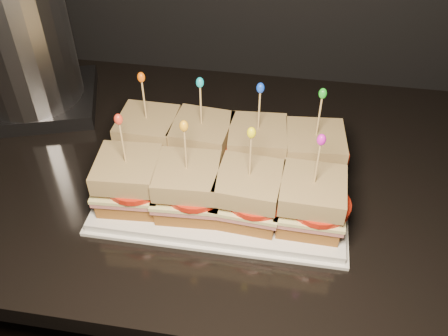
# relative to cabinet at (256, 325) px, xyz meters

# --- Properties ---
(cabinet) EXTENTS (2.34, 0.60, 0.91)m
(cabinet) POSITION_rel_cabinet_xyz_m (0.00, 0.00, 0.00)
(cabinet) COLOR black
(cabinet) RESTS_ON ground
(granite_slab) EXTENTS (2.38, 0.64, 0.03)m
(granite_slab) POSITION_rel_cabinet_xyz_m (0.00, -0.00, 0.47)
(granite_slab) COLOR black
(granite_slab) RESTS_ON cabinet
(platter) EXTENTS (0.38, 0.24, 0.02)m
(platter) POSITION_rel_cabinet_xyz_m (-0.07, -0.06, 0.50)
(platter) COLOR white
(platter) RESTS_ON granite_slab
(platter_rim) EXTENTS (0.39, 0.25, 0.01)m
(platter_rim) POSITION_rel_cabinet_xyz_m (-0.07, -0.06, 0.49)
(platter_rim) COLOR white
(platter_rim) RESTS_ON granite_slab
(sandwich_0_bread_bot) EXTENTS (0.09, 0.09, 0.02)m
(sandwich_0_bread_bot) POSITION_rel_cabinet_xyz_m (-0.20, -0.01, 0.52)
(sandwich_0_bread_bot) COLOR brown
(sandwich_0_bread_bot) RESTS_ON platter
(sandwich_0_ham) EXTENTS (0.10, 0.10, 0.01)m
(sandwich_0_ham) POSITION_rel_cabinet_xyz_m (-0.20, -0.01, 0.53)
(sandwich_0_ham) COLOR #BF585A
(sandwich_0_ham) RESTS_ON sandwich_0_bread_bot
(sandwich_0_cheese) EXTENTS (0.10, 0.10, 0.01)m
(sandwich_0_cheese) POSITION_rel_cabinet_xyz_m (-0.20, -0.01, 0.54)
(sandwich_0_cheese) COLOR #EAE28F
(sandwich_0_cheese) RESTS_ON sandwich_0_ham
(sandwich_0_tomato) EXTENTS (0.09, 0.09, 0.01)m
(sandwich_0_tomato) POSITION_rel_cabinet_xyz_m (-0.19, -0.01, 0.55)
(sandwich_0_tomato) COLOR red
(sandwich_0_tomato) RESTS_ON sandwich_0_cheese
(sandwich_0_bread_top) EXTENTS (0.09, 0.09, 0.03)m
(sandwich_0_bread_top) POSITION_rel_cabinet_xyz_m (-0.20, -0.01, 0.57)
(sandwich_0_bread_top) COLOR #593513
(sandwich_0_bread_top) RESTS_ON sandwich_0_tomato
(sandwich_0_pick) EXTENTS (0.00, 0.00, 0.09)m
(sandwich_0_pick) POSITION_rel_cabinet_xyz_m (-0.20, -0.01, 0.61)
(sandwich_0_pick) COLOR tan
(sandwich_0_pick) RESTS_ON sandwich_0_bread_top
(sandwich_0_frill) EXTENTS (0.01, 0.01, 0.02)m
(sandwich_0_frill) POSITION_rel_cabinet_xyz_m (-0.20, -0.01, 0.66)
(sandwich_0_frill) COLOR #F05C07
(sandwich_0_frill) RESTS_ON sandwich_0_pick
(sandwich_1_bread_bot) EXTENTS (0.10, 0.10, 0.02)m
(sandwich_1_bread_bot) POSITION_rel_cabinet_xyz_m (-0.11, -0.01, 0.52)
(sandwich_1_bread_bot) COLOR brown
(sandwich_1_bread_bot) RESTS_ON platter
(sandwich_1_ham) EXTENTS (0.11, 0.10, 0.01)m
(sandwich_1_ham) POSITION_rel_cabinet_xyz_m (-0.11, -0.01, 0.53)
(sandwich_1_ham) COLOR #BF585A
(sandwich_1_ham) RESTS_ON sandwich_1_bread_bot
(sandwich_1_cheese) EXTENTS (0.11, 0.10, 0.01)m
(sandwich_1_cheese) POSITION_rel_cabinet_xyz_m (-0.11, -0.01, 0.54)
(sandwich_1_cheese) COLOR #EAE28F
(sandwich_1_cheese) RESTS_ON sandwich_1_ham
(sandwich_1_tomato) EXTENTS (0.09, 0.09, 0.01)m
(sandwich_1_tomato) POSITION_rel_cabinet_xyz_m (-0.10, -0.01, 0.55)
(sandwich_1_tomato) COLOR red
(sandwich_1_tomato) RESTS_ON sandwich_1_cheese
(sandwich_1_bread_top) EXTENTS (0.10, 0.10, 0.03)m
(sandwich_1_bread_top) POSITION_rel_cabinet_xyz_m (-0.11, -0.01, 0.57)
(sandwich_1_bread_top) COLOR #593513
(sandwich_1_bread_top) RESTS_ON sandwich_1_tomato
(sandwich_1_pick) EXTENTS (0.00, 0.00, 0.09)m
(sandwich_1_pick) POSITION_rel_cabinet_xyz_m (-0.11, -0.01, 0.61)
(sandwich_1_pick) COLOR tan
(sandwich_1_pick) RESTS_ON sandwich_1_bread_top
(sandwich_1_frill) EXTENTS (0.01, 0.01, 0.02)m
(sandwich_1_frill) POSITION_rel_cabinet_xyz_m (-0.11, -0.01, 0.66)
(sandwich_1_frill) COLOR #0DABBB
(sandwich_1_frill) RESTS_ON sandwich_1_pick
(sandwich_2_bread_bot) EXTENTS (0.09, 0.09, 0.02)m
(sandwich_2_bread_bot) POSITION_rel_cabinet_xyz_m (-0.02, -0.01, 0.52)
(sandwich_2_bread_bot) COLOR brown
(sandwich_2_bread_bot) RESTS_ON platter
(sandwich_2_ham) EXTENTS (0.10, 0.10, 0.01)m
(sandwich_2_ham) POSITION_rel_cabinet_xyz_m (-0.02, -0.01, 0.53)
(sandwich_2_ham) COLOR #BF585A
(sandwich_2_ham) RESTS_ON sandwich_2_bread_bot
(sandwich_2_cheese) EXTENTS (0.11, 0.10, 0.01)m
(sandwich_2_cheese) POSITION_rel_cabinet_xyz_m (-0.02, -0.01, 0.54)
(sandwich_2_cheese) COLOR #EAE28F
(sandwich_2_cheese) RESTS_ON sandwich_2_ham
(sandwich_2_tomato) EXTENTS (0.09, 0.09, 0.01)m
(sandwich_2_tomato) POSITION_rel_cabinet_xyz_m (-0.01, -0.01, 0.55)
(sandwich_2_tomato) COLOR red
(sandwich_2_tomato) RESTS_ON sandwich_2_cheese
(sandwich_2_bread_top) EXTENTS (0.10, 0.10, 0.03)m
(sandwich_2_bread_top) POSITION_rel_cabinet_xyz_m (-0.02, -0.01, 0.57)
(sandwich_2_bread_top) COLOR #593513
(sandwich_2_bread_top) RESTS_ON sandwich_2_tomato
(sandwich_2_pick) EXTENTS (0.00, 0.00, 0.09)m
(sandwich_2_pick) POSITION_rel_cabinet_xyz_m (-0.02, -0.01, 0.61)
(sandwich_2_pick) COLOR tan
(sandwich_2_pick) RESTS_ON sandwich_2_bread_top
(sandwich_2_frill) EXTENTS (0.01, 0.01, 0.02)m
(sandwich_2_frill) POSITION_rel_cabinet_xyz_m (-0.02, -0.01, 0.66)
(sandwich_2_frill) COLOR blue
(sandwich_2_frill) RESTS_ON sandwich_2_pick
(sandwich_3_bread_bot) EXTENTS (0.10, 0.10, 0.02)m
(sandwich_3_bread_bot) POSITION_rel_cabinet_xyz_m (0.07, -0.01, 0.52)
(sandwich_3_bread_bot) COLOR brown
(sandwich_3_bread_bot) RESTS_ON platter
(sandwich_3_ham) EXTENTS (0.11, 0.10, 0.01)m
(sandwich_3_ham) POSITION_rel_cabinet_xyz_m (0.07, -0.01, 0.53)
(sandwich_3_ham) COLOR #BF585A
(sandwich_3_ham) RESTS_ON sandwich_3_bread_bot
(sandwich_3_cheese) EXTENTS (0.11, 0.10, 0.01)m
(sandwich_3_cheese) POSITION_rel_cabinet_xyz_m (0.07, -0.01, 0.54)
(sandwich_3_cheese) COLOR #EAE28F
(sandwich_3_cheese) RESTS_ON sandwich_3_ham
(sandwich_3_tomato) EXTENTS (0.09, 0.09, 0.01)m
(sandwich_3_tomato) POSITION_rel_cabinet_xyz_m (0.08, -0.01, 0.55)
(sandwich_3_tomato) COLOR red
(sandwich_3_tomato) RESTS_ON sandwich_3_cheese
(sandwich_3_bread_top) EXTENTS (0.10, 0.10, 0.03)m
(sandwich_3_bread_top) POSITION_rel_cabinet_xyz_m (0.07, -0.01, 0.57)
(sandwich_3_bread_top) COLOR #593513
(sandwich_3_bread_top) RESTS_ON sandwich_3_tomato
(sandwich_3_pick) EXTENTS (0.00, 0.00, 0.09)m
(sandwich_3_pick) POSITION_rel_cabinet_xyz_m (0.07, -0.01, 0.61)
(sandwich_3_pick) COLOR tan
(sandwich_3_pick) RESTS_ON sandwich_3_bread_top
(sandwich_3_frill) EXTENTS (0.01, 0.01, 0.02)m
(sandwich_3_frill) POSITION_rel_cabinet_xyz_m (0.07, -0.01, 0.66)
(sandwich_3_frill) COLOR green
(sandwich_3_frill) RESTS_ON sandwich_3_pick
(sandwich_4_bread_bot) EXTENTS (0.09, 0.09, 0.02)m
(sandwich_4_bread_bot) POSITION_rel_cabinet_xyz_m (-0.20, -0.12, 0.52)
(sandwich_4_bread_bot) COLOR brown
(sandwich_4_bread_bot) RESTS_ON platter
(sandwich_4_ham) EXTENTS (0.10, 0.10, 0.01)m
(sandwich_4_ham) POSITION_rel_cabinet_xyz_m (-0.20, -0.12, 0.53)
(sandwich_4_ham) COLOR #BF585A
(sandwich_4_ham) RESTS_ON sandwich_4_bread_bot
(sandwich_4_cheese) EXTENTS (0.11, 0.10, 0.01)m
(sandwich_4_cheese) POSITION_rel_cabinet_xyz_m (-0.20, -0.12, 0.54)
(sandwich_4_cheese) COLOR #EAE28F
(sandwich_4_cheese) RESTS_ON sandwich_4_ham
(sandwich_4_tomato) EXTENTS (0.09, 0.09, 0.01)m
(sandwich_4_tomato) POSITION_rel_cabinet_xyz_m (-0.19, -0.12, 0.55)
(sandwich_4_tomato) COLOR red
(sandwich_4_tomato) RESTS_ON sandwich_4_cheese
(sandwich_4_bread_top) EXTENTS (0.10, 0.10, 0.03)m
(sandwich_4_bread_top) POSITION_rel_cabinet_xyz_m (-0.20, -0.12, 0.57)
(sandwich_4_bread_top) COLOR #593513
(sandwich_4_bread_top) RESTS_ON sandwich_4_tomato
(sandwich_4_pick) EXTENTS (0.00, 0.00, 0.09)m
(sandwich_4_pick) POSITION_rel_cabinet_xyz_m (-0.20, -0.12, 0.61)
(sandwich_4_pick) COLOR tan
(sandwich_4_pick) RESTS_ON sandwich_4_bread_top
(sandwich_4_frill) EXTENTS (0.01, 0.01, 0.02)m
(sandwich_4_frill) POSITION_rel_cabinet_xyz_m (-0.20, -0.12, 0.66)
(sandwich_4_frill) COLOR red
(sandwich_4_frill) RESTS_ON sandwich_4_pick
(sandwich_5_bread_bot) EXTENTS (0.09, 0.09, 0.02)m
(sandwich_5_bread_bot) POSITION_rel_cabinet_xyz_m (-0.11, -0.12, 0.52)
(sandwich_5_bread_bot) COLOR brown
(sandwich_5_bread_bot) RESTS_ON platter
(sandwich_5_ham) EXTENTS (0.10, 0.10, 0.01)m
(sandwich_5_ham) POSITION_rel_cabinet_xyz_m (-0.11, -0.12, 0.53)
(sandwich_5_ham) COLOR #BF585A
(sandwich_5_ham) RESTS_ON sandwich_5_bread_bot
(sandwich_5_cheese) EXTENTS (0.10, 0.10, 0.01)m
(sandwich_5_cheese) POSITION_rel_cabinet_xyz_m (-0.11, -0.12, 0.54)
(sandwich_5_cheese) COLOR #EAE28F
(sandwich_5_cheese) RESTS_ON sandwich_5_ham
(sandwich_5_tomato) EXTENTS (0.09, 0.09, 0.01)m
(sandwich_5_tomato) POSITION_rel_cabinet_xyz_m (-0.10, -0.12, 0.55)
(sandwich_5_tomato) COLOR red
(sandwich_5_tomato) RESTS_ON sandwich_5_cheese
(sandwich_5_bread_top) EXTENTS (0.10, 0.10, 0.03)m
(sandwich_5_bread_top) POSITION_rel_cabinet_xyz_m (-0.11, -0.12, 0.57)
(sandwich_5_bread_top) COLOR #593513
(sandwich_5_bread_top) RESTS_ON sandwich_5_tomato
(sandwich_5_pick) EXTENTS (0.00, 0.00, 0.09)m
(sandwich_5_pick) POSITION_rel_cabinet_xyz_m (-0.11, -0.12, 0.61)
(sandwich_5_pick) COLOR tan
(sandwich_5_pick) RESTS_ON sandwich_5_bread_top
(sandwich_5_frill) EXTENTS (0.01, 0.01, 0.02)m
(sandwich_5_frill) POSITION_rel_cabinet_xyz_m (-0.11, -0.12, 0.66)
(sandwich_5_frill) COLOR #F4A41B
(sandwich_5_frill) RESTS_ON sandwich_5_pick
(sandwich_6_bread_bot) EXTENTS (0.09, 0.09, 0.02)m
(sandwich_6_bread_bot) POSITION_rel_cabinet_xyz_m (-0.02, -0.12, 0.52)
(sandwich_6_bread_bot) COLOR brown
(sandwich_6_bread_bot) RESTS_ON platter
(sandwich_6_ham) EXTENTS (0.10, 0.10, 0.01)m
(sandwich_6_ham) POSITION_rel_cabinet_xyz_m (-0.02, -0.12, 0.53)
(sandwich_6_ham) COLOR #BF585A
(sandwich_6_ham) RESTS_ON sandwich_6_bread_bot
(sandwich_6_cheese) EXTENTS (0.11, 0.10, 0.01)m
(sandwich_6_cheese) POSITION_rel_cabinet_xyz_m (-0.02, -0.12, 0.54)
(sandwich_6_cheese) COLOR #EAE28F
(sandwich_6_cheese) RESTS_ON sandwich_6_ham
(sandwich_6_tomato) EXTENTS (0.09, 0.09, 0.01)m
(sandwich_6_tomato) POSITION_rel_cabinet_xyz_m (-0.01, -0.12, 0.55)
(sandwich_6_tomato) COLOR red
(sandwich_6_tomato) RESTS_ON sandwich_6_cheese
(sandwich_6_bread_top) EXTENTS (0.10, 0.10, 0.03)m
(sandwich_6_bread_top) POSITION_rel_cabinet_xyz_m (-0.02, -0.12, 0.57)
(sandwich_6_bread_top) COLOR #593513
(sandwich_6_bread_top) RESTS_ON sandwich_6_tomato
(sandwich_6_pick) EXTENTS (0.00, 0.00, 0.09)m
(sandwich_6_pick) POSITION_rel_cabinet_xyz_m (-0.02, -0.12, 0.61)
(sandwich_6_pick) COLOR tan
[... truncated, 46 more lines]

